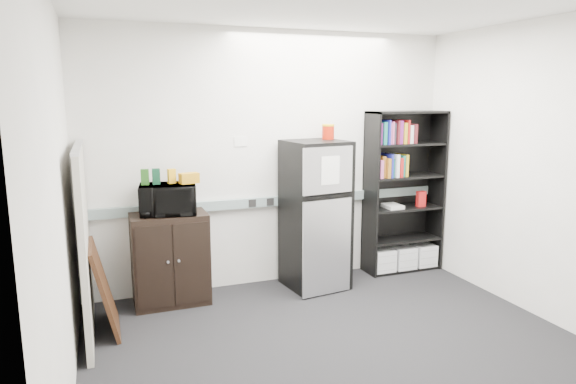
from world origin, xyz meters
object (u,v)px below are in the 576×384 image
object	(u,v)px
bookshelf	(404,193)
microwave	(168,199)
cubicle_partition	(85,242)
refrigerator	(316,215)
cabinet	(170,258)

from	to	relation	value
bookshelf	microwave	size ratio (longest dim) A/B	3.54
cubicle_partition	refrigerator	xyz separation A→B (m)	(2.26, 0.34, -0.03)
microwave	refrigerator	bearing A→B (deg)	5.17
cubicle_partition	microwave	distance (m)	0.88
bookshelf	microwave	world-z (taller)	bookshelf
cabinet	cubicle_partition	bearing A→B (deg)	-150.70
bookshelf	refrigerator	xyz separation A→B (m)	(-1.17, -0.14, -0.13)
cubicle_partition	refrigerator	world-z (taller)	cubicle_partition
bookshelf	microwave	bearing A→B (deg)	-178.28
bookshelf	refrigerator	distance (m)	1.18
bookshelf	cabinet	world-z (taller)	bookshelf
refrigerator	bookshelf	bearing A→B (deg)	-0.54
cubicle_partition	cabinet	world-z (taller)	cubicle_partition
microwave	cabinet	bearing A→B (deg)	97.60
cabinet	refrigerator	bearing A→B (deg)	-3.03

